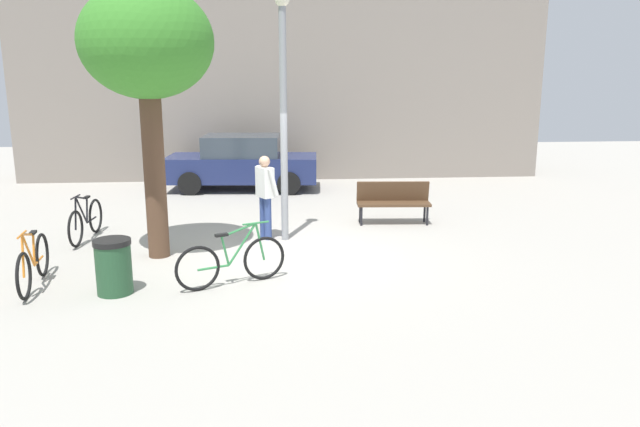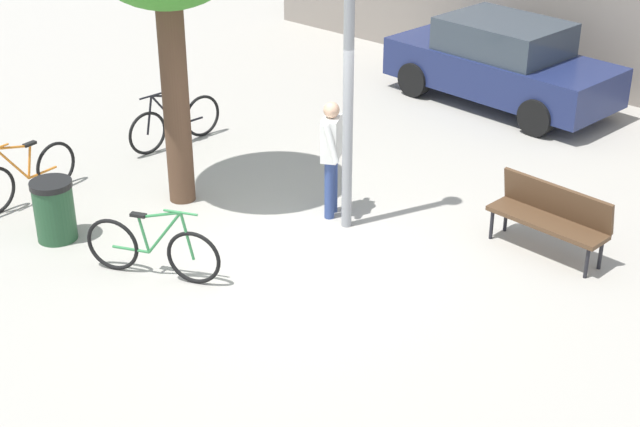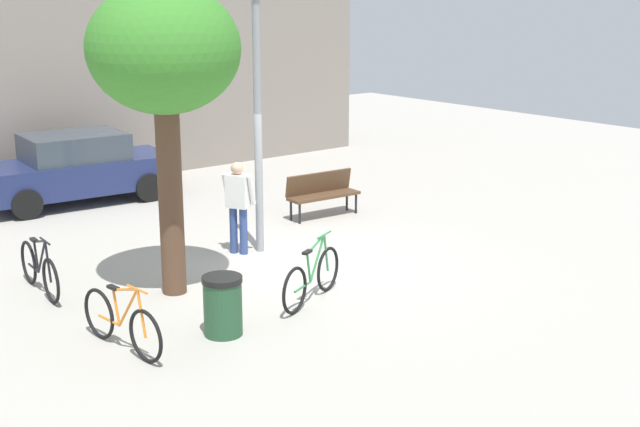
{
  "view_description": "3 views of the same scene",
  "coord_description": "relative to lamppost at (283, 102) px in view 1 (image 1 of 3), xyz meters",
  "views": [
    {
      "loc": [
        -0.44,
        -10.71,
        3.23
      ],
      "look_at": [
        0.45,
        0.14,
        0.74
      ],
      "focal_mm": 34.28,
      "sensor_mm": 36.0,
      "label": 1
    },
    {
      "loc": [
        7.26,
        -7.75,
        6.02
      ],
      "look_at": [
        0.57,
        -0.27,
        0.95
      ],
      "focal_mm": 53.18,
      "sensor_mm": 36.0,
      "label": 2
    },
    {
      "loc": [
        -8.66,
        -11.06,
        4.6
      ],
      "look_at": [
        0.19,
        -0.19,
        0.9
      ],
      "focal_mm": 47.81,
      "sensor_mm": 36.0,
      "label": 3
    }
  ],
  "objects": [
    {
      "name": "bicycle_orange",
      "position": [
        -3.95,
        -2.47,
        -2.32
      ],
      "size": [
        0.25,
        1.8,
        0.97
      ],
      "color": "black",
      "rests_on": "ground_plane"
    },
    {
      "name": "park_bench",
      "position": [
        2.42,
        1.2,
        -2.16
      ],
      "size": [
        1.63,
        0.57,
        0.92
      ],
      "color": "#513823",
      "rests_on": "ground_plane"
    },
    {
      "name": "parked_car_navy",
      "position": [
        -1.05,
        5.54,
        -1.93
      ],
      "size": [
        4.32,
        2.07,
        1.55
      ],
      "color": "navy",
      "rests_on": "ground_plane"
    },
    {
      "name": "lamppost",
      "position": [
        0.0,
        0.0,
        0.0
      ],
      "size": [
        0.28,
        0.28,
        4.71
      ],
      "color": "gray",
      "rests_on": "ground_plane"
    },
    {
      "name": "trash_bin",
      "position": [
        -2.64,
        -2.86,
        -2.28
      ],
      "size": [
        0.55,
        0.55,
        0.84
      ],
      "color": "#234C2D",
      "rests_on": "ground_plane"
    },
    {
      "name": "plaza_tree",
      "position": [
        -2.31,
        -0.95,
        0.97
      ],
      "size": [
        2.26,
        2.26,
        4.73
      ],
      "color": "brown",
      "rests_on": "ground_plane"
    },
    {
      "name": "person_by_lamppost",
      "position": [
        -0.38,
        0.12,
        -1.74
      ],
      "size": [
        0.48,
        0.63,
        1.67
      ],
      "color": "#334784",
      "rests_on": "ground_plane"
    },
    {
      "name": "ground_plane",
      "position": [
        0.17,
        -1.1,
        -2.7
      ],
      "size": [
        36.0,
        36.0,
        0.0
      ],
      "primitive_type": "plane",
      "color": "#A8A399"
    },
    {
      "name": "bicycle_green",
      "position": [
        -0.89,
        -2.63,
        -2.32
      ],
      "size": [
        1.67,
        0.79,
        0.97
      ],
      "color": "black",
      "rests_on": "ground_plane"
    },
    {
      "name": "building_facade",
      "position": [
        0.17,
        8.06,
        0.77
      ],
      "size": [
        16.2,
        2.0,
        6.94
      ],
      "primitive_type": "cube",
      "color": "gray",
      "rests_on": "ground_plane"
    },
    {
      "name": "bicycle_black",
      "position": [
        -3.95,
        0.33,
        -2.32
      ],
      "size": [
        0.18,
        1.81,
        0.97
      ],
      "color": "black",
      "rests_on": "ground_plane"
    }
  ]
}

